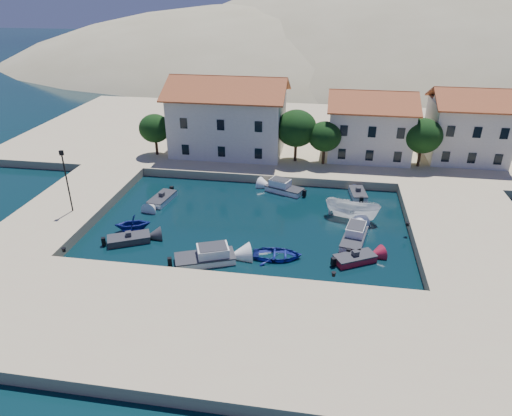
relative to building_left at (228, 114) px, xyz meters
The scene contains 22 objects.
ground 29.24m from the building_left, 77.91° to the right, with size 400.00×400.00×0.00m, color black.
quay_south 34.95m from the building_left, 79.99° to the right, with size 52.00×12.00×1.00m, color #CCB48B.
quay_east 32.49m from the building_left, 34.19° to the right, with size 11.00×20.00×1.00m, color #CCB48B.
quay_west 22.86m from the building_left, 125.84° to the right, with size 8.00×20.00×1.00m, color #CCB48B.
quay_north 13.91m from the building_left, 51.34° to the left, with size 80.00×36.00×1.00m, color #CCB48B.
hills 103.51m from the building_left, 74.43° to the left, with size 254.00×176.00×99.00m.
building_left is the anchor object (origin of this frame).
building_mid 18.04m from the building_left, ahead, with size 10.50×8.40×8.30m.
building_right 30.07m from the building_left, ahead, with size 9.45×8.40×8.80m.
trees 10.87m from the building_left, 13.60° to the right, with size 37.30×5.30×6.45m.
lamppost 23.10m from the building_left, 119.90° to the right, with size 0.35×0.25×6.22m.
bollards 26.13m from the building_left, 69.97° to the right, with size 29.36×9.56×0.30m.
motorboat_grey_sw 24.32m from the building_left, 100.58° to the right, with size 4.10×3.15×1.25m.
cabin_cruiser_south 26.17m from the building_left, 82.52° to the right, with size 5.44×3.83×1.60m.
rowboat_south 26.17m from the building_left, 68.64° to the right, with size 3.00×4.20×0.87m, color navy.
motorboat_red_se 28.74m from the building_left, 55.89° to the right, with size 3.81×3.06×1.25m.
cabin_cruiser_east 26.10m from the building_left, 51.63° to the right, with size 2.79×4.91×1.60m.
boat_east 22.84m from the building_left, 44.41° to the right, with size 2.07×5.50×2.12m, color white.
motorboat_white_ne 20.10m from the building_left, 30.85° to the right, with size 2.05×3.56×1.25m.
rowboat_west 22.44m from the building_left, 102.98° to the right, with size 2.83×3.28×1.73m, color navy.
motorboat_white_west 16.21m from the building_left, 106.39° to the right, with size 2.25×4.06×1.25m.
cabin_cruiser_north 14.23m from the building_left, 49.91° to the right, with size 4.57×3.23×1.60m.
Camera 1 is at (6.72, -28.76, 21.21)m, focal length 32.00 mm.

